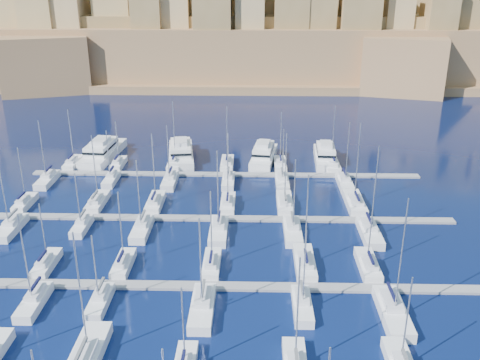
{
  "coord_description": "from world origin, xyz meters",
  "views": [
    {
      "loc": [
        6.03,
        -76.46,
        42.05
      ],
      "look_at": [
        3.93,
        6.0,
        9.26
      ],
      "focal_mm": 40.0,
      "sensor_mm": 36.0,
      "label": 1
    }
  ],
  "objects_px": {
    "sailboat_2": "(86,356)",
    "motor_yacht_d": "(325,155)",
    "motor_yacht_b": "(181,152)",
    "motor_yacht_a": "(102,151)",
    "motor_yacht_c": "(264,155)"
  },
  "relations": [
    {
      "from": "sailboat_2",
      "to": "motor_yacht_d",
      "type": "height_order",
      "value": "sailboat_2"
    },
    {
      "from": "motor_yacht_b",
      "to": "motor_yacht_d",
      "type": "distance_m",
      "value": 33.72
    },
    {
      "from": "sailboat_2",
      "to": "motor_yacht_c",
      "type": "height_order",
      "value": "sailboat_2"
    },
    {
      "from": "motor_yacht_c",
      "to": "motor_yacht_d",
      "type": "relative_size",
      "value": 1.05
    },
    {
      "from": "motor_yacht_a",
      "to": "motor_yacht_b",
      "type": "distance_m",
      "value": 18.73
    },
    {
      "from": "motor_yacht_b",
      "to": "sailboat_2",
      "type": "bearing_deg",
      "value": -91.54
    },
    {
      "from": "sailboat_2",
      "to": "motor_yacht_a",
      "type": "height_order",
      "value": "sailboat_2"
    },
    {
      "from": "motor_yacht_c",
      "to": "motor_yacht_d",
      "type": "distance_m",
      "value": 14.25
    },
    {
      "from": "sailboat_2",
      "to": "motor_yacht_a",
      "type": "distance_m",
      "value": 72.35
    },
    {
      "from": "motor_yacht_b",
      "to": "motor_yacht_d",
      "type": "bearing_deg",
      "value": -2.29
    },
    {
      "from": "motor_yacht_b",
      "to": "motor_yacht_a",
      "type": "bearing_deg",
      "value": 178.69
    },
    {
      "from": "motor_yacht_c",
      "to": "motor_yacht_d",
      "type": "height_order",
      "value": "same"
    },
    {
      "from": "motor_yacht_a",
      "to": "motor_yacht_d",
      "type": "xyz_separation_m",
      "value": [
        52.42,
        -1.77,
        0.0
      ]
    },
    {
      "from": "sailboat_2",
      "to": "motor_yacht_d",
      "type": "distance_m",
      "value": 77.27
    },
    {
      "from": "sailboat_2",
      "to": "motor_yacht_a",
      "type": "relative_size",
      "value": 0.85
    }
  ]
}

